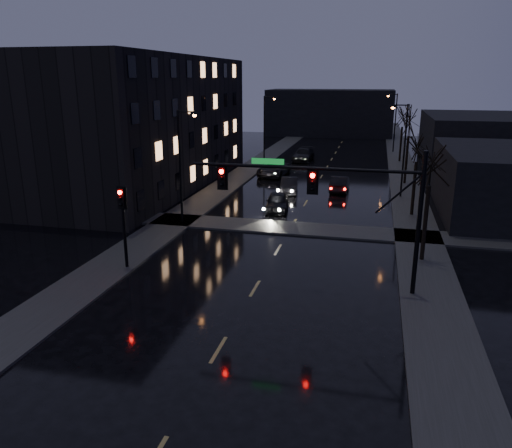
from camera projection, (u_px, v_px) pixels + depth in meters
The scene contains 23 objects.
ground at pixel (201, 379), 17.45m from camera, with size 160.00×160.00×0.00m, color black.
sidewalk_left at pixel (237, 178), 51.98m from camera, with size 3.00×140.00×0.12m, color #2D2D2B.
sidewalk_right at pixel (406, 186), 48.17m from camera, with size 3.00×140.00×0.12m, color #2D2D2B.
sidewalk_cross at pixel (290, 228), 34.69m from camera, with size 40.00×3.00×0.12m, color #2D2D2B.
apartment_block at pixel (141, 122), 47.42m from camera, with size 12.00×30.00×12.00m, color black.
commercial_right_near at pixel (511, 183), 37.52m from camera, with size 10.00×14.00×5.00m, color black.
commercial_right_far at pixel (479, 141), 57.57m from camera, with size 12.00×18.00×6.00m, color black.
far_block at pixel (330, 113), 89.73m from camera, with size 22.00×10.00×8.00m, color black.
signal_mast at pixel (339, 193), 23.60m from camera, with size 11.11×0.41×7.00m.
signal_pole_left at pixel (123, 216), 26.66m from camera, with size 0.35×0.41×4.53m.
tree_near at pixel (432, 153), 26.87m from camera, with size 3.52×3.52×8.08m.
tree_mid_a at pixel (418, 139), 36.31m from camera, with size 3.30×3.30×7.58m.
tree_mid_b at pixel (410, 116), 47.28m from camera, with size 3.74×3.74×8.59m.
tree_far at pixel (403, 112), 60.49m from camera, with size 3.43×3.43×7.88m.
streetlight_l_near at pixel (183, 158), 34.58m from camera, with size 1.53×0.28×8.00m.
streetlight_l_far at pixel (266, 124), 59.76m from camera, with size 1.53×0.28×8.00m.
streetlight_r_mid at pixel (402, 143), 42.38m from camera, with size 1.53×0.28×8.00m.
streetlight_r_far at pixel (394, 118), 68.50m from camera, with size 1.53×0.28×8.00m.
oncoming_car_a at pixel (277, 202), 39.27m from camera, with size 1.69×4.19×1.43m, color black.
oncoming_car_b at pixel (289, 185), 45.40m from camera, with size 1.45×4.15×1.37m, color black.
oncoming_car_c at pixel (274, 169), 52.97m from camera, with size 2.52×5.46×1.52m, color black.
oncoming_car_d at pixel (303, 155), 62.63m from camera, with size 2.20×5.42×1.57m, color black.
lead_car at pixel (340, 184), 45.91m from camera, with size 1.53×4.38×1.44m, color black.
Camera 1 is at (5.41, -14.33, 10.15)m, focal length 35.00 mm.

